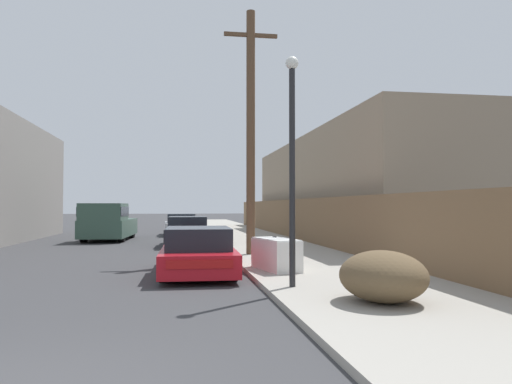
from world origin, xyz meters
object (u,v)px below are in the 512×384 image
at_px(car_parked_mid, 188,232).
at_px(pickup_truck, 108,222).
at_px(street_lamp, 292,152).
at_px(car_parked_far, 181,225).
at_px(discarded_fridge, 276,254).
at_px(parked_sports_car_red, 198,252).
at_px(brush_pile, 383,276).
at_px(utility_pole, 251,128).

distance_m(car_parked_mid, pickup_truck, 5.40).
xyz_separation_m(car_parked_mid, street_lamp, (1.77, -12.10, 2.19)).
distance_m(car_parked_far, street_lamp, 20.13).
bearing_deg(street_lamp, car_parked_mid, 98.31).
distance_m(discarded_fridge, parked_sports_car_red, 1.97).
relative_size(parked_sports_car_red, car_parked_mid, 1.12).
bearing_deg(parked_sports_car_red, street_lamp, -59.13).
distance_m(pickup_truck, brush_pile, 18.88).
bearing_deg(pickup_truck, street_lamp, 112.73).
bearing_deg(discarded_fridge, utility_pole, 78.52).
relative_size(discarded_fridge, brush_pile, 1.09).
xyz_separation_m(discarded_fridge, car_parked_mid, (-1.96, 9.47, 0.09)).
height_order(discarded_fridge, street_lamp, street_lamp).
bearing_deg(pickup_truck, discarded_fridge, 116.94).
bearing_deg(discarded_fridge, car_parked_far, 85.46).
xyz_separation_m(discarded_fridge, parked_sports_car_red, (-1.92, 0.42, 0.03)).
relative_size(parked_sports_car_red, utility_pole, 0.57).
distance_m(car_parked_far, brush_pile, 21.89).
height_order(parked_sports_car_red, brush_pile, parked_sports_car_red).
relative_size(discarded_fridge, car_parked_far, 0.43).
relative_size(car_parked_mid, street_lamp, 0.90).
height_order(street_lamp, brush_pile, street_lamp).
relative_size(parked_sports_car_red, street_lamp, 1.01).
relative_size(car_parked_far, utility_pole, 0.52).
height_order(parked_sports_car_red, utility_pole, utility_pole).
xyz_separation_m(discarded_fridge, pickup_truck, (-5.81, 13.24, 0.41)).
bearing_deg(parked_sports_car_red, car_parked_far, 92.31).
distance_m(discarded_fridge, utility_pole, 5.60).
bearing_deg(car_parked_mid, parked_sports_car_red, -87.88).
bearing_deg(street_lamp, discarded_fridge, 85.67).
bearing_deg(discarded_fridge, parked_sports_car_red, 155.81).
relative_size(pickup_truck, utility_pole, 0.66).
bearing_deg(car_parked_far, parked_sports_car_red, -90.72).
distance_m(car_parked_mid, street_lamp, 12.42).
bearing_deg(parked_sports_car_red, discarded_fridge, -11.03).
bearing_deg(pickup_truck, car_parked_mid, 138.80).
relative_size(discarded_fridge, street_lamp, 0.40).
distance_m(parked_sports_car_red, pickup_truck, 13.40).
relative_size(discarded_fridge, parked_sports_car_red, 0.40).
distance_m(street_lamp, brush_pile, 3.06).
relative_size(parked_sports_car_red, brush_pile, 2.75).
relative_size(pickup_truck, street_lamp, 1.18).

